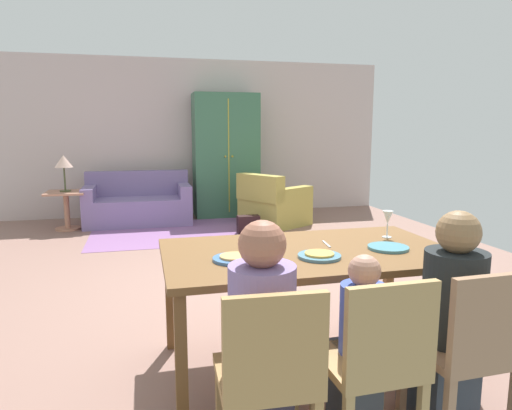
{
  "coord_description": "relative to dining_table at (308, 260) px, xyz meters",
  "views": [
    {
      "loc": [
        -0.91,
        -4.18,
        1.49
      ],
      "look_at": [
        0.02,
        -0.39,
        0.85
      ],
      "focal_mm": 32.27,
      "sensor_mm": 36.0,
      "label": 1
    }
  ],
  "objects": [
    {
      "name": "dining_chair_woman",
      "position": [
        0.49,
        -0.87,
        -0.2
      ],
      "size": [
        0.43,
        0.43,
        0.87
      ],
      "color": "#9F7454",
      "rests_on": "ground_plane"
    },
    {
      "name": "ground_plane",
      "position": [
        -0.06,
        2.31,
        -0.7
      ],
      "size": [
        6.88,
        6.64,
        0.02
      ],
      "primitive_type": "cube",
      "color": "#896459"
    },
    {
      "name": "knife",
      "position": [
        0.16,
        0.1,
        0.07
      ],
      "size": [
        0.04,
        0.17,
        0.01
      ],
      "primitive_type": "cube",
      "rotation": [
        0.0,
        0.0,
        -0.13
      ],
      "color": "silver",
      "rests_on": "dining_table"
    },
    {
      "name": "plate_near_woman",
      "position": [
        0.49,
        -0.1,
        0.08
      ],
      "size": [
        0.25,
        0.25,
        0.02
      ],
      "primitive_type": "cylinder",
      "color": "teal",
      "rests_on": "dining_table"
    },
    {
      "name": "person_man",
      "position": [
        -0.48,
        -0.7,
        -0.18
      ],
      "size": [
        0.3,
        0.41,
        1.11
      ],
      "color": "#342F42",
      "rests_on": "ground_plane"
    },
    {
      "name": "area_rug",
      "position": [
        -0.44,
        4.1,
        -0.69
      ],
      "size": [
        2.6,
        1.8,
        0.01
      ],
      "primitive_type": "cube",
      "color": "#86598D",
      "rests_on": "ground_plane"
    },
    {
      "name": "couch",
      "position": [
        -1.06,
        4.95,
        -0.39
      ],
      "size": [
        1.64,
        0.86,
        0.82
      ],
      "color": "slate",
      "rests_on": "ground_plane"
    },
    {
      "name": "table_lamp",
      "position": [
        -2.1,
        4.7,
        0.32
      ],
      "size": [
        0.26,
        0.26,
        0.54
      ],
      "color": "#464E2C",
      "rests_on": "side_table"
    },
    {
      "name": "side_table",
      "position": [
        -2.1,
        4.7,
        -0.32
      ],
      "size": [
        0.56,
        0.56,
        0.58
      ],
      "color": "tan",
      "rests_on": "ground_plane"
    },
    {
      "name": "wine_glass",
      "position": [
        0.64,
        0.18,
        0.2
      ],
      "size": [
        0.07,
        0.07,
        0.19
      ],
      "color": "silver",
      "rests_on": "dining_table"
    },
    {
      "name": "dining_chair_man",
      "position": [
        -0.49,
        -0.87,
        -0.2
      ],
      "size": [
        0.44,
        0.44,
        0.87
      ],
      "color": "#B0844C",
      "rests_on": "ground_plane"
    },
    {
      "name": "armoire",
      "position": [
        0.44,
        5.29,
        0.36
      ],
      "size": [
        1.1,
        0.59,
        2.1
      ],
      "color": "#396A4D",
      "rests_on": "ground_plane"
    },
    {
      "name": "fork",
      "position": [
        -0.27,
        -0.05,
        0.07
      ],
      "size": [
        0.02,
        0.15,
        0.01
      ],
      "primitive_type": "cube",
      "rotation": [
        0.0,
        0.0,
        -0.03
      ],
      "color": "silver",
      "rests_on": "dining_table"
    },
    {
      "name": "dining_table",
      "position": [
        0.0,
        0.0,
        0.0
      ],
      "size": [
        1.77,
        1.02,
        0.76
      ],
      "color": "brown",
      "rests_on": "ground_plane"
    },
    {
      "name": "handbag",
      "position": [
        0.49,
        3.8,
        -0.56
      ],
      "size": [
        0.32,
        0.16,
        0.26
      ],
      "primitive_type": "cube",
      "color": "black",
      "rests_on": "ground_plane"
    },
    {
      "name": "pizza_near_man",
      "position": [
        -0.49,
        -0.12,
        0.09
      ],
      "size": [
        0.17,
        0.17,
        0.01
      ],
      "primitive_type": "cylinder",
      "color": "tan",
      "rests_on": "plate_near_man"
    },
    {
      "name": "armchair",
      "position": [
        1.0,
        4.27,
        -0.37
      ],
      "size": [
        1.17,
        1.17,
        0.82
      ],
      "color": "#AB9B47",
      "rests_on": "ground_plane"
    },
    {
      "name": "person_woman",
      "position": [
        0.49,
        -0.7,
        -0.18
      ],
      "size": [
        0.3,
        0.4,
        1.11
      ],
      "color": "#353F4B",
      "rests_on": "ground_plane"
    },
    {
      "name": "dining_chair_child",
      "position": [
        0.0,
        -0.87,
        -0.2
      ],
      "size": [
        0.43,
        0.43,
        0.87
      ],
      "color": "tan",
      "rests_on": "ground_plane"
    },
    {
      "name": "plate_near_man",
      "position": [
        -0.49,
        -0.12,
        0.08
      ],
      "size": [
        0.25,
        0.25,
        0.02
      ],
      "primitive_type": "cylinder",
      "color": "#416EA9",
      "rests_on": "dining_table"
    },
    {
      "name": "person_child",
      "position": [
        -0.0,
        -0.7,
        -0.26
      ],
      "size": [
        0.22,
        0.29,
        0.92
      ],
      "color": "#3E444D",
      "rests_on": "ground_plane"
    },
    {
      "name": "back_wall",
      "position": [
        -0.06,
        5.68,
        0.66
      ],
      "size": [
        6.88,
        0.1,
        2.7
      ],
      "primitive_type": "cube",
      "color": "beige",
      "rests_on": "ground_plane"
    },
    {
      "name": "pizza_near_child",
      "position": [
        -0.0,
        -0.18,
        0.09
      ],
      "size": [
        0.17,
        0.17,
        0.01
      ],
      "primitive_type": "cylinder",
      "color": "gold",
      "rests_on": "plate_near_child"
    },
    {
      "name": "plate_near_child",
      "position": [
        -0.0,
        -0.18,
        0.08
      ],
      "size": [
        0.25,
        0.25,
        0.02
      ],
      "primitive_type": "cylinder",
      "color": "teal",
      "rests_on": "dining_table"
    }
  ]
}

